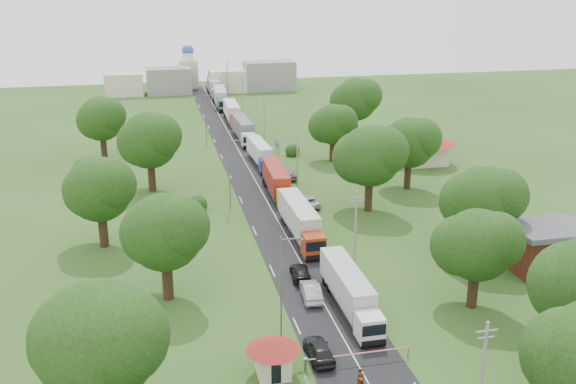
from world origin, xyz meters
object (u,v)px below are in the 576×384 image
object	(u,v)px
car_lane_front	(319,350)
pedestrian_near	(360,380)
info_sign	(277,148)
car_lane_mid	(311,291)
truck_0	(350,291)
boom_barrier	(342,357)
guard_booth	(273,352)

from	to	relation	value
car_lane_front	pedestrian_near	world-z (taller)	pedestrian_near
info_sign	car_lane_mid	size ratio (longest dim) A/B	0.84
truck_0	car_lane_front	bearing A→B (deg)	-123.75
truck_0	car_lane_front	xyz separation A→B (m)	(-5.02, -7.51, -1.24)
info_sign	pedestrian_near	world-z (taller)	info_sign
car_lane_front	car_lane_mid	distance (m)	10.68
boom_barrier	car_lane_mid	size ratio (longest dim) A/B	1.90
info_sign	car_lane_front	distance (m)	59.10
boom_barrier	car_lane_front	xyz separation A→B (m)	(-1.58, 1.50, -0.09)
truck_0	car_lane_front	distance (m)	9.12
boom_barrier	info_sign	world-z (taller)	info_sign
info_sign	car_lane_front	bearing A→B (deg)	-97.92
car_lane_front	car_lane_mid	xyz separation A→B (m)	(1.94, 10.50, -0.01)
guard_booth	info_sign	size ratio (longest dim) A/B	1.07
guard_booth	info_sign	xyz separation A→B (m)	(12.40, 60.00, 0.84)
info_sign	truck_0	distance (m)	51.09
car_lane_front	guard_booth	bearing A→B (deg)	18.09
truck_0	car_lane_front	size ratio (longest dim) A/B	2.93
pedestrian_near	info_sign	bearing A→B (deg)	68.62
car_lane_front	car_lane_mid	bearing A→B (deg)	-101.79
car_lane_mid	pedestrian_near	xyz separation A→B (m)	(0.06, -15.50, 0.14)
boom_barrier	car_lane_front	bearing A→B (deg)	136.53
boom_barrier	car_lane_mid	xyz separation A→B (m)	(0.36, 12.00, -0.09)
truck_0	guard_booth	bearing A→B (deg)	-135.83
boom_barrier	truck_0	size ratio (longest dim) A/B	0.66
info_sign	pedestrian_near	size ratio (longest dim) A/B	2.18
boom_barrier	truck_0	distance (m)	9.72
truck_0	boom_barrier	bearing A→B (deg)	-110.88
info_sign	boom_barrier	bearing A→B (deg)	-96.24
info_sign	car_lane_mid	world-z (taller)	info_sign
boom_barrier	truck_0	world-z (taller)	truck_0
guard_booth	truck_0	xyz separation A→B (m)	(9.28, 9.01, -0.12)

